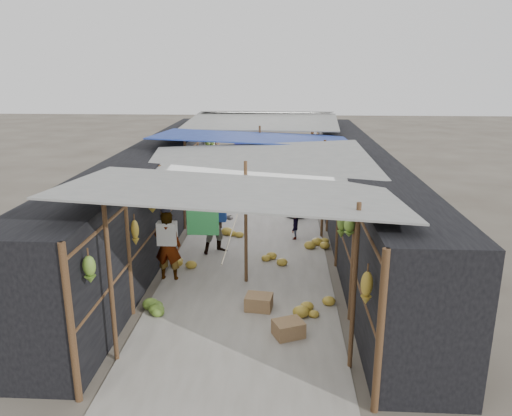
% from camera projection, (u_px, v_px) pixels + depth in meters
% --- Properties ---
extents(ground, '(80.00, 80.00, 0.00)m').
position_uv_depth(ground, '(232.00, 363.00, 7.68)').
color(ground, '#6B6356').
rests_on(ground, ground).
extents(aisle_slab, '(3.60, 16.00, 0.02)m').
position_uv_depth(aisle_slab, '(255.00, 229.00, 13.92)').
color(aisle_slab, '#9E998E').
rests_on(aisle_slab, ground).
extents(stall_left, '(1.40, 15.00, 2.30)m').
position_uv_depth(stall_left, '(158.00, 188.00, 13.75)').
color(stall_left, black).
rests_on(stall_left, ground).
extents(stall_right, '(1.40, 15.00, 2.30)m').
position_uv_depth(stall_right, '(355.00, 191.00, 13.47)').
color(stall_right, black).
rests_on(stall_right, ground).
extents(crate_near, '(0.60, 0.55, 0.29)m').
position_uv_depth(crate_near, '(288.00, 329.00, 8.39)').
color(crate_near, '#93724A').
rests_on(crate_near, ground).
extents(crate_mid, '(0.54, 0.45, 0.29)m').
position_uv_depth(crate_mid, '(259.00, 303.00, 9.33)').
color(crate_mid, '#93724A').
rests_on(crate_mid, ground).
extents(crate_back, '(0.51, 0.46, 0.27)m').
position_uv_depth(crate_back, '(262.00, 186.00, 18.46)').
color(crate_back, '#93724A').
rests_on(crate_back, ground).
extents(black_basin, '(0.62, 0.62, 0.19)m').
position_uv_depth(black_basin, '(296.00, 214.00, 15.06)').
color(black_basin, black).
rests_on(black_basin, ground).
extents(vendor_elderly, '(0.57, 0.38, 1.53)m').
position_uv_depth(vendor_elderly, '(168.00, 246.00, 10.49)').
color(vendor_elderly, white).
rests_on(vendor_elderly, ground).
extents(shopper_blue, '(0.96, 0.89, 1.57)m').
position_uv_depth(shopper_blue, '(218.00, 222.00, 12.01)').
color(shopper_blue, navy).
rests_on(shopper_blue, ground).
extents(vendor_seated, '(0.35, 0.56, 0.84)m').
position_uv_depth(vendor_seated, '(294.00, 224.00, 13.03)').
color(vendor_seated, '#49443F').
rests_on(vendor_seated, ground).
extents(market_canopy, '(5.62, 15.20, 2.77)m').
position_uv_depth(market_canopy, '(257.00, 142.00, 13.58)').
color(market_canopy, brown).
rests_on(market_canopy, ground).
extents(hanging_bananas, '(3.95, 13.99, 0.82)m').
position_uv_depth(hanging_bananas, '(255.00, 171.00, 13.47)').
color(hanging_bananas, olive).
rests_on(hanging_bananas, ground).
extents(floor_bananas, '(3.92, 9.65, 0.36)m').
position_uv_depth(floor_bananas, '(250.00, 243.00, 12.41)').
color(floor_bananas, olive).
rests_on(floor_bananas, ground).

